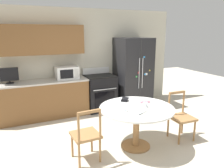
% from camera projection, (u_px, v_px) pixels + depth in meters
% --- Properties ---
extents(ground_plane, '(14.00, 14.00, 0.00)m').
position_uv_depth(ground_plane, '(132.00, 153.00, 3.73)').
color(ground_plane, beige).
extents(back_wall, '(5.20, 0.44, 2.60)m').
position_uv_depth(back_wall, '(72.00, 55.00, 5.56)').
color(back_wall, beige).
rests_on(back_wall, ground_plane).
extents(kitchen_counter, '(2.14, 0.64, 0.90)m').
position_uv_depth(kitchen_counter, '(43.00, 99.00, 5.19)').
color(kitchen_counter, brown).
rests_on(kitchen_counter, ground_plane).
extents(refrigerator, '(0.88, 0.80, 1.87)m').
position_uv_depth(refrigerator, '(133.00, 73.00, 5.95)').
color(refrigerator, black).
rests_on(refrigerator, ground_plane).
extents(oven_range, '(0.75, 0.68, 1.08)m').
position_uv_depth(oven_range, '(100.00, 92.00, 5.75)').
color(oven_range, black).
rests_on(oven_range, ground_plane).
extents(microwave, '(0.53, 0.40, 0.30)m').
position_uv_depth(microwave, '(67.00, 72.00, 5.33)').
color(microwave, white).
rests_on(microwave, kitchen_counter).
extents(countertop_tv, '(0.38, 0.16, 0.35)m').
position_uv_depth(countertop_tv, '(9.00, 75.00, 4.82)').
color(countertop_tv, black).
rests_on(countertop_tv, kitchen_counter).
extents(dining_table, '(1.30, 1.30, 0.75)m').
position_uv_depth(dining_table, '(136.00, 114.00, 3.81)').
color(dining_table, white).
rests_on(dining_table, ground_plane).
extents(dining_chair_left, '(0.44, 0.44, 0.90)m').
position_uv_depth(dining_chair_left, '(86.00, 135.00, 3.43)').
color(dining_chair_left, '#9E7042').
rests_on(dining_chair_left, ground_plane).
extents(dining_chair_right, '(0.44, 0.44, 0.90)m').
position_uv_depth(dining_chair_right, '(181.00, 117.00, 4.16)').
color(dining_chair_right, '#9E7042').
rests_on(dining_chair_right, ground_plane).
extents(candle_glass, '(0.08, 0.08, 0.08)m').
position_uv_depth(candle_glass, '(145.00, 105.00, 3.78)').
color(candle_glass, silver).
rests_on(candle_glass, dining_table).
extents(folded_napkin, '(0.19, 0.09, 0.05)m').
position_uv_depth(folded_napkin, '(145.00, 102.00, 4.00)').
color(folded_napkin, pink).
rests_on(folded_napkin, dining_table).
extents(wallet, '(0.17, 0.17, 0.07)m').
position_uv_depth(wallet, '(125.00, 100.00, 4.10)').
color(wallet, black).
rests_on(wallet, dining_table).
extents(mail_stack, '(0.32, 0.36, 0.02)m').
position_uv_depth(mail_stack, '(135.00, 111.00, 3.58)').
color(mail_stack, white).
rests_on(mail_stack, dining_table).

